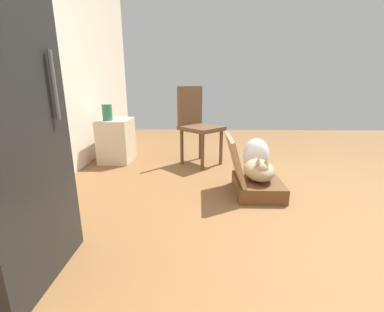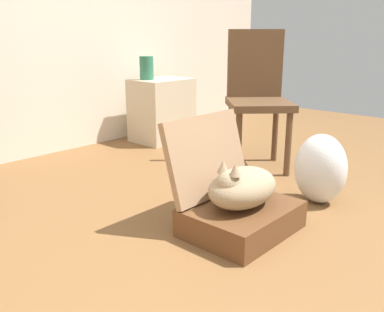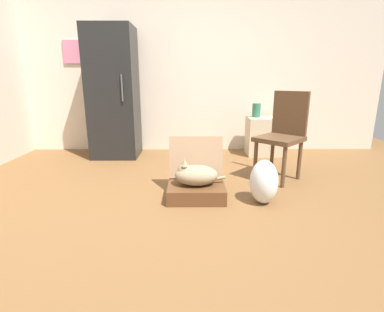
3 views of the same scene
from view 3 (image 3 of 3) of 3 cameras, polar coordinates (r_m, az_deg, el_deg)
The scene contains 10 objects.
ground_plane at distance 2.71m, azimuth -4.03°, elevation -9.59°, with size 7.68×7.68×0.00m, color brown.
wall_back at distance 4.73m, azimuth -2.61°, elevation 17.05°, with size 6.40×0.15×2.60m.
suitcase_base at distance 2.82m, azimuth 0.85°, elevation -7.01°, with size 0.55×0.43×0.14m, color brown.
suitcase_lid at distance 2.95m, azimuth 0.77°, elevation -0.26°, with size 0.55×0.43×0.04m, color #9B7756.
cat at distance 2.76m, azimuth 0.65°, elevation -3.70°, with size 0.49×0.28×0.25m.
plastic_bag_white at distance 2.76m, azimuth 14.06°, elevation -4.97°, with size 0.26×0.31×0.41m, color silver.
refrigerator at distance 4.41m, azimuth -15.27°, elevation 11.81°, with size 0.66×0.63×1.85m.
side_table at distance 4.53m, azimuth 14.13°, elevation 3.83°, with size 0.52×0.40×0.57m, color beige.
vase_tall at distance 4.50m, azimuth 12.65°, elevation 8.84°, with size 0.12×0.12×0.21m, color #2D7051.
chair at distance 3.43m, azimuth 17.60°, elevation 4.43°, with size 0.64×0.64×1.00m.
Camera 3 is at (0.17, -2.46, 1.12)m, focal length 26.90 mm.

